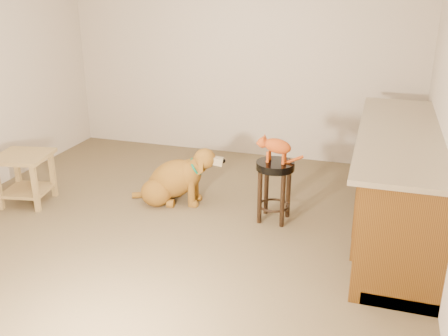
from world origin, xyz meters
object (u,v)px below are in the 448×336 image
(wood_stool, at_px, (387,153))
(golden_retriever, at_px, (174,180))
(padded_stool, at_px, (275,179))
(side_table, at_px, (25,171))
(tabby_kitten, at_px, (275,147))

(wood_stool, xyz_separation_m, golden_retriever, (-2.05, -1.04, -0.17))
(padded_stool, xyz_separation_m, side_table, (-2.49, -0.37, -0.07))
(side_table, bearing_deg, golden_retriever, 18.26)
(padded_stool, bearing_deg, side_table, -171.57)
(wood_stool, bearing_deg, side_table, -156.54)
(padded_stool, relative_size, tabby_kitten, 1.32)
(wood_stool, relative_size, golden_retriever, 0.77)
(side_table, relative_size, tabby_kitten, 1.33)
(padded_stool, distance_m, side_table, 2.52)
(side_table, height_order, golden_retriever, golden_retriever)
(golden_retriever, xyz_separation_m, tabby_kitten, (1.05, -0.10, 0.50))
(wood_stool, bearing_deg, padded_stool, -130.86)
(padded_stool, distance_m, tabby_kitten, 0.32)
(wood_stool, xyz_separation_m, tabby_kitten, (-1.00, -1.14, 0.33))
(padded_stool, height_order, tabby_kitten, tabby_kitten)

